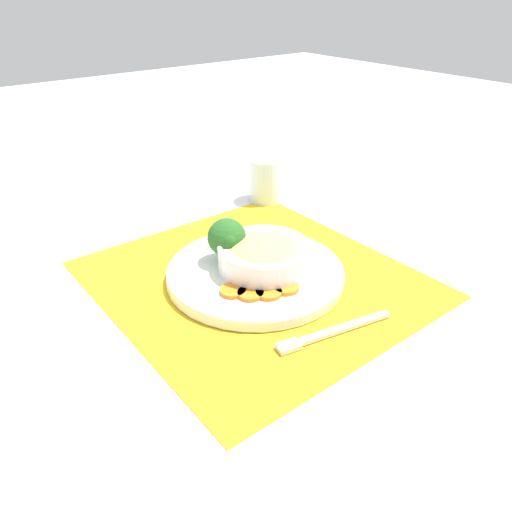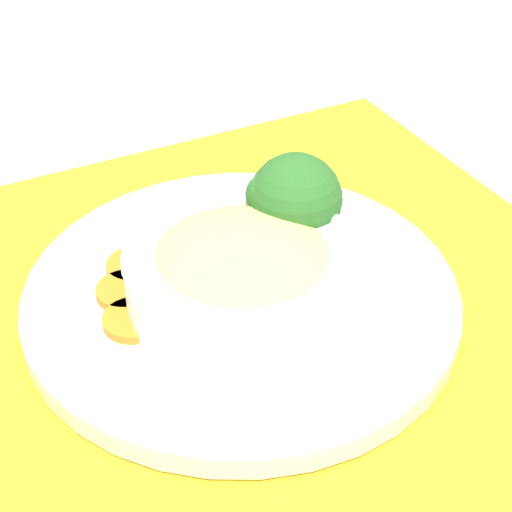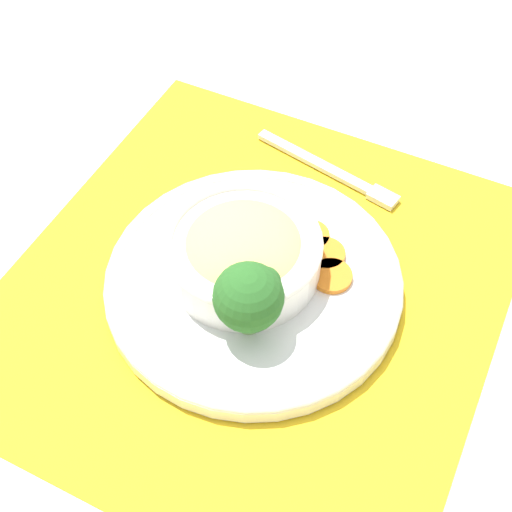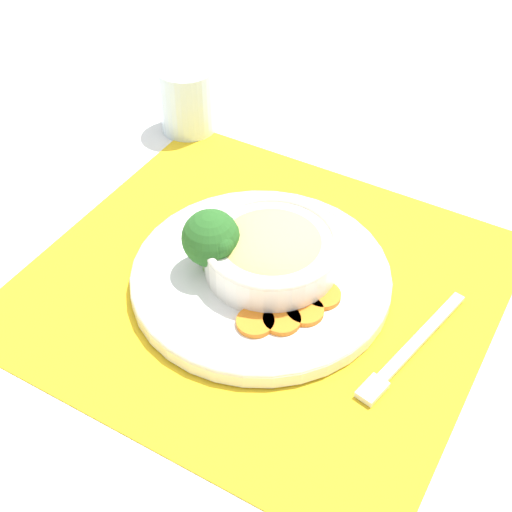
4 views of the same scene
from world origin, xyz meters
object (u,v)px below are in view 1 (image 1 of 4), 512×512
water_glass (267,182)px  fork (324,335)px  broccoli_floret (227,238)px  bowl (264,254)px

water_glass → fork: bearing=149.6°
broccoli_floret → fork: (-0.23, 0.00, -0.06)m
bowl → water_glass: 0.33m
bowl → fork: bowl is taller
bowl → fork: 0.18m
broccoli_floret → water_glass: same height
bowl → fork: bearing=168.6°
broccoli_floret → water_glass: (0.20, -0.25, -0.02)m
water_glass → bowl: bearing=139.7°
bowl → water_glass: water_glass is taller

